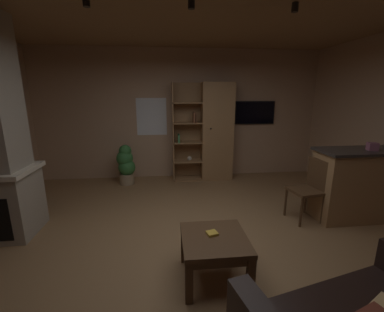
{
  "coord_description": "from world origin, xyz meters",
  "views": [
    {
      "loc": [
        -0.34,
        -2.76,
        1.83
      ],
      "look_at": [
        0.0,
        0.4,
        1.05
      ],
      "focal_mm": 23.54,
      "sensor_mm": 36.0,
      "label": 1
    }
  ],
  "objects_px": {
    "coffee_table": "(214,245)",
    "kitchen_bar_counter": "(366,184)",
    "bookshelf_cabinet": "(213,132)",
    "tissue_box": "(372,147)",
    "dining_chair": "(310,186)",
    "wall_mounted_tv": "(255,113)",
    "potted_floor_plant": "(126,164)",
    "table_book_0": "(212,233)"
  },
  "relations": [
    {
      "from": "coffee_table",
      "to": "table_book_0",
      "type": "relative_size",
      "value": 6.35
    },
    {
      "from": "kitchen_bar_counter",
      "to": "bookshelf_cabinet",
      "type": "bearing_deg",
      "value": 132.67
    },
    {
      "from": "kitchen_bar_counter",
      "to": "potted_floor_plant",
      "type": "relative_size",
      "value": 1.86
    },
    {
      "from": "bookshelf_cabinet",
      "to": "kitchen_bar_counter",
      "type": "bearing_deg",
      "value": -47.33
    },
    {
      "from": "coffee_table",
      "to": "wall_mounted_tv",
      "type": "distance_m",
      "value": 3.84
    },
    {
      "from": "bookshelf_cabinet",
      "to": "dining_chair",
      "type": "relative_size",
      "value": 2.25
    },
    {
      "from": "kitchen_bar_counter",
      "to": "potted_floor_plant",
      "type": "bearing_deg",
      "value": 153.26
    },
    {
      "from": "kitchen_bar_counter",
      "to": "wall_mounted_tv",
      "type": "bearing_deg",
      "value": 112.34
    },
    {
      "from": "tissue_box",
      "to": "wall_mounted_tv",
      "type": "xyz_separation_m",
      "value": [
        -0.89,
        2.36,
        0.31
      ]
    },
    {
      "from": "table_book_0",
      "to": "dining_chair",
      "type": "distance_m",
      "value": 1.95
    },
    {
      "from": "kitchen_bar_counter",
      "to": "coffee_table",
      "type": "height_order",
      "value": "kitchen_bar_counter"
    },
    {
      "from": "dining_chair",
      "to": "kitchen_bar_counter",
      "type": "bearing_deg",
      "value": -2.67
    },
    {
      "from": "coffee_table",
      "to": "kitchen_bar_counter",
      "type": "bearing_deg",
      "value": 22.81
    },
    {
      "from": "kitchen_bar_counter",
      "to": "coffee_table",
      "type": "bearing_deg",
      "value": -157.19
    },
    {
      "from": "coffee_table",
      "to": "wall_mounted_tv",
      "type": "height_order",
      "value": "wall_mounted_tv"
    },
    {
      "from": "bookshelf_cabinet",
      "to": "coffee_table",
      "type": "distance_m",
      "value": 3.26
    },
    {
      "from": "kitchen_bar_counter",
      "to": "dining_chair",
      "type": "xyz_separation_m",
      "value": [
        -0.85,
        0.04,
        -0.0
      ]
    },
    {
      "from": "kitchen_bar_counter",
      "to": "table_book_0",
      "type": "bearing_deg",
      "value": -158.33
    },
    {
      "from": "bookshelf_cabinet",
      "to": "table_book_0",
      "type": "xyz_separation_m",
      "value": [
        -0.58,
        -3.09,
        -0.56
      ]
    },
    {
      "from": "dining_chair",
      "to": "tissue_box",
      "type": "bearing_deg",
      "value": -6.93
    },
    {
      "from": "bookshelf_cabinet",
      "to": "coffee_table",
      "type": "xyz_separation_m",
      "value": [
        -0.56,
        -3.14,
        -0.66
      ]
    },
    {
      "from": "tissue_box",
      "to": "dining_chair",
      "type": "bearing_deg",
      "value": 173.07
    },
    {
      "from": "dining_chair",
      "to": "coffee_table",
      "type": "bearing_deg",
      "value": -146.44
    },
    {
      "from": "bookshelf_cabinet",
      "to": "table_book_0",
      "type": "relative_size",
      "value": 20.02
    },
    {
      "from": "dining_chair",
      "to": "wall_mounted_tv",
      "type": "distance_m",
      "value": 2.44
    },
    {
      "from": "table_book_0",
      "to": "potted_floor_plant",
      "type": "height_order",
      "value": "potted_floor_plant"
    },
    {
      "from": "wall_mounted_tv",
      "to": "table_book_0",
      "type": "bearing_deg",
      "value": -115.35
    },
    {
      "from": "kitchen_bar_counter",
      "to": "wall_mounted_tv",
      "type": "distance_m",
      "value": 2.64
    },
    {
      "from": "potted_floor_plant",
      "to": "tissue_box",
      "type": "bearing_deg",
      "value": -27.78
    },
    {
      "from": "kitchen_bar_counter",
      "to": "dining_chair",
      "type": "bearing_deg",
      "value": 177.33
    },
    {
      "from": "bookshelf_cabinet",
      "to": "dining_chair",
      "type": "distance_m",
      "value": 2.37
    },
    {
      "from": "bookshelf_cabinet",
      "to": "tissue_box",
      "type": "distance_m",
      "value": 2.85
    },
    {
      "from": "tissue_box",
      "to": "table_book_0",
      "type": "relative_size",
      "value": 1.16
    },
    {
      "from": "bookshelf_cabinet",
      "to": "dining_chair",
      "type": "height_order",
      "value": "bookshelf_cabinet"
    },
    {
      "from": "coffee_table",
      "to": "dining_chair",
      "type": "height_order",
      "value": "dining_chair"
    },
    {
      "from": "kitchen_bar_counter",
      "to": "potted_floor_plant",
      "type": "xyz_separation_m",
      "value": [
        -3.78,
        1.9,
        -0.11
      ]
    },
    {
      "from": "coffee_table",
      "to": "dining_chair",
      "type": "xyz_separation_m",
      "value": [
        1.64,
        1.09,
        0.16
      ]
    },
    {
      "from": "kitchen_bar_counter",
      "to": "wall_mounted_tv",
      "type": "relative_size",
      "value": 1.71
    },
    {
      "from": "kitchen_bar_counter",
      "to": "table_book_0",
      "type": "xyz_separation_m",
      "value": [
        -2.51,
        -1.0,
        -0.06
      ]
    },
    {
      "from": "kitchen_bar_counter",
      "to": "tissue_box",
      "type": "distance_m",
      "value": 0.59
    },
    {
      "from": "kitchen_bar_counter",
      "to": "potted_floor_plant",
      "type": "height_order",
      "value": "kitchen_bar_counter"
    },
    {
      "from": "bookshelf_cabinet",
      "to": "wall_mounted_tv",
      "type": "xyz_separation_m",
      "value": [
        0.98,
        0.21,
        0.4
      ]
    }
  ]
}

